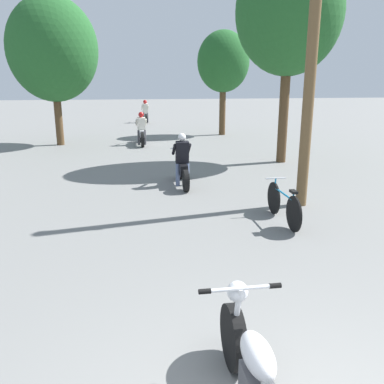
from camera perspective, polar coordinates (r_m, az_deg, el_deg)
utility_pole at (r=9.22m, az=16.34°, el=16.41°), size 1.10×0.24×5.83m
roadside_tree_right_near at (r=14.42m, az=13.52°, el=23.32°), size 3.46×3.11×6.84m
roadside_tree_right_far at (r=21.30m, az=4.42°, el=17.71°), size 2.61×2.35×5.15m
roadside_tree_left at (r=18.75m, az=-18.97°, el=18.38°), size 3.71×3.34×6.12m
motorcycle_foreground at (r=3.66m, az=8.82°, el=-24.09°), size 0.76×2.09×0.97m
motorcycle_rider_lead at (r=10.93m, az=-1.38°, el=3.68°), size 0.50×1.92×1.40m
motorcycle_rider_mid at (r=18.12m, az=-7.08°, el=8.31°), size 0.50×2.10×1.42m
motorcycle_rider_far at (r=27.74m, az=-6.56°, el=10.82°), size 0.50×2.05×1.49m
bicycle_parked at (r=8.28m, az=12.70°, el=-1.70°), size 0.44×1.76×0.80m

